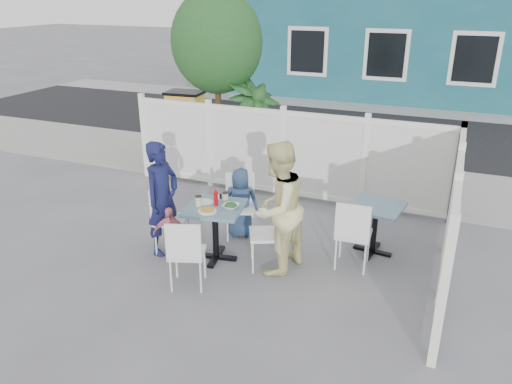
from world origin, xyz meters
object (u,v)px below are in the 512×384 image
at_px(chair_back, 240,200).
at_px(man, 162,198).
at_px(chair_near, 186,250).
at_px(woman, 277,208).
at_px(boy, 241,203).
at_px(toddler, 170,234).
at_px(main_table, 215,218).
at_px(spare_table, 376,216).
at_px(chair_right, 272,228).
at_px(chair_left, 165,213).
at_px(utility_cabinet, 186,125).

relative_size(chair_back, man, 0.59).
height_order(chair_near, man, man).
relative_size(chair_back, chair_near, 1.01).
relative_size(woman, boy, 1.66).
relative_size(man, toddler, 2.07).
distance_m(main_table, chair_back, 0.83).
height_order(spare_table, woman, woman).
bearing_deg(main_table, toddler, -155.17).
height_order(spare_table, chair_right, chair_right).
bearing_deg(chair_right, boy, 23.51).
distance_m(chair_right, chair_near, 1.22).
relative_size(chair_left, man, 0.61).
height_order(main_table, man, man).
height_order(chair_left, chair_right, chair_left).
distance_m(utility_cabinet, chair_right, 5.36).
xyz_separation_m(spare_table, chair_left, (-2.78, -1.06, 0.01)).
height_order(utility_cabinet, boy, utility_cabinet).
bearing_deg(toddler, woman, -11.98).
bearing_deg(utility_cabinet, chair_back, -54.27).
relative_size(man, woman, 0.91).
bearing_deg(man, utility_cabinet, 33.77).
relative_size(utility_cabinet, chair_back, 1.43).
bearing_deg(utility_cabinet, woman, -52.58).
bearing_deg(chair_back, man, 26.10).
relative_size(chair_right, woman, 0.55).
bearing_deg(spare_table, man, -158.65).
bearing_deg(boy, chair_left, 24.87).
xyz_separation_m(utility_cabinet, chair_right, (3.59, -3.98, -0.12)).
distance_m(spare_table, chair_right, 1.51).
height_order(chair_right, man, man).
bearing_deg(chair_back, spare_table, 162.41).
relative_size(boy, toddler, 1.36).
xyz_separation_m(utility_cabinet, toddler, (2.22, -4.36, -0.29)).
distance_m(woman, boy, 1.18).
relative_size(utility_cabinet, boy, 1.28).
relative_size(utility_cabinet, toddler, 1.74).
height_order(man, woman, woman).
xyz_separation_m(woman, toddler, (-1.45, -0.32, -0.50)).
xyz_separation_m(utility_cabinet, chair_near, (2.80, -4.92, -0.14)).
distance_m(chair_left, chair_right, 1.57).
bearing_deg(woman, chair_back, -116.85).
xyz_separation_m(main_table, chair_near, (0.01, -0.83, -0.07)).
bearing_deg(man, chair_left, -14.65).
bearing_deg(utility_cabinet, chair_near, -65.21).
bearing_deg(woman, main_table, -71.95).
bearing_deg(woman, spare_table, 145.08).
xyz_separation_m(man, toddler, (0.21, -0.19, -0.42)).
height_order(chair_left, boy, boy).
height_order(spare_table, chair_left, chair_left).
bearing_deg(main_table, chair_near, -89.41).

